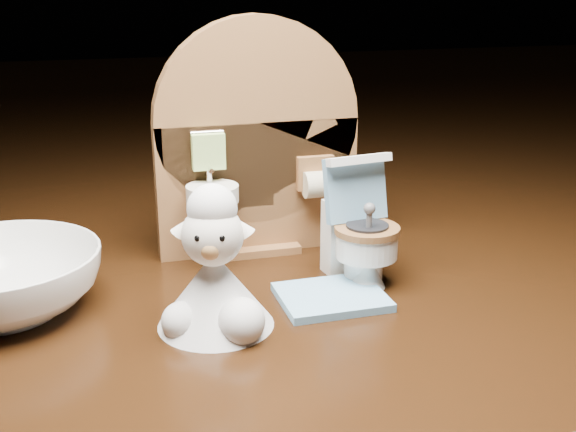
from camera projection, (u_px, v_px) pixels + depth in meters
name	position (u px, v px, depth m)	size (l,w,h in m)	color
backdrop_panel	(256.00, 152.00, 0.46)	(0.13, 0.05, 0.15)	brown
toy_toilet	(359.00, 234.00, 0.43)	(0.04, 0.05, 0.08)	white
bath_mat	(332.00, 297.00, 0.40)	(0.06, 0.05, 0.00)	#72A8CE
toilet_brush	(367.00, 265.00, 0.42)	(0.02, 0.02, 0.05)	white
plush_lamb	(215.00, 279.00, 0.37)	(0.06, 0.06, 0.08)	white
ceramic_bowl	(0.00, 282.00, 0.39)	(0.11, 0.11, 0.03)	white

